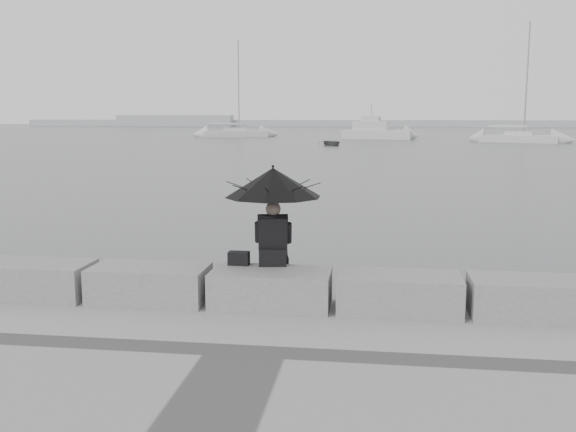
# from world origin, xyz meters

# --- Properties ---
(ground) EXTENTS (360.00, 360.00, 0.00)m
(ground) POSITION_xyz_m (0.00, 0.00, 0.00)
(ground) COLOR #45484A
(ground) RESTS_ON ground
(stone_block_far_left) EXTENTS (1.60, 0.80, 0.50)m
(stone_block_far_left) POSITION_xyz_m (-3.40, -0.45, 0.75)
(stone_block_far_left) COLOR slate
(stone_block_far_left) RESTS_ON promenade
(stone_block_left) EXTENTS (1.60, 0.80, 0.50)m
(stone_block_left) POSITION_xyz_m (-1.70, -0.45, 0.75)
(stone_block_left) COLOR slate
(stone_block_left) RESTS_ON promenade
(stone_block_centre) EXTENTS (1.60, 0.80, 0.50)m
(stone_block_centre) POSITION_xyz_m (0.00, -0.45, 0.75)
(stone_block_centre) COLOR slate
(stone_block_centre) RESTS_ON promenade
(stone_block_right) EXTENTS (1.60, 0.80, 0.50)m
(stone_block_right) POSITION_xyz_m (1.70, -0.45, 0.75)
(stone_block_right) COLOR slate
(stone_block_right) RESTS_ON promenade
(stone_block_far_right) EXTENTS (1.60, 0.80, 0.50)m
(stone_block_far_right) POSITION_xyz_m (3.40, -0.45, 0.75)
(stone_block_far_right) COLOR slate
(stone_block_far_right) RESTS_ON promenade
(seated_person) EXTENTS (1.34, 1.34, 1.39)m
(seated_person) POSITION_xyz_m (-0.03, -0.08, 2.03)
(seated_person) COLOR black
(seated_person) RESTS_ON stone_block_centre
(bag) EXTENTS (0.29, 0.16, 0.19)m
(bag) POSITION_xyz_m (-0.50, -0.18, 1.09)
(bag) COLOR black
(bag) RESTS_ON stone_block_centre
(distant_landmass) EXTENTS (180.00, 8.00, 2.80)m
(distant_landmass) POSITION_xyz_m (-8.14, 154.51, 0.90)
(distant_landmass) COLOR #ACAFB2
(distant_landmass) RESTS_ON ground
(sailboat_left) EXTENTS (8.95, 5.38, 12.90)m
(sailboat_left) POSITION_xyz_m (-17.73, 77.49, 0.51)
(sailboat_left) COLOR silver
(sailboat_left) RESTS_ON ground
(sailboat_right) EXTENTS (8.48, 4.85, 12.90)m
(sailboat_right) POSITION_xyz_m (16.78, 64.57, 0.52)
(sailboat_right) COLOR silver
(sailboat_right) RESTS_ON ground
(motor_cruiser) EXTENTS (9.00, 4.66, 4.50)m
(motor_cruiser) POSITION_xyz_m (1.50, 72.63, 0.89)
(motor_cruiser) COLOR silver
(motor_cruiser) RESTS_ON ground
(dinghy) EXTENTS (3.62, 2.67, 0.56)m
(dinghy) POSITION_xyz_m (-3.00, 55.21, 0.28)
(dinghy) COLOR slate
(dinghy) RESTS_ON ground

